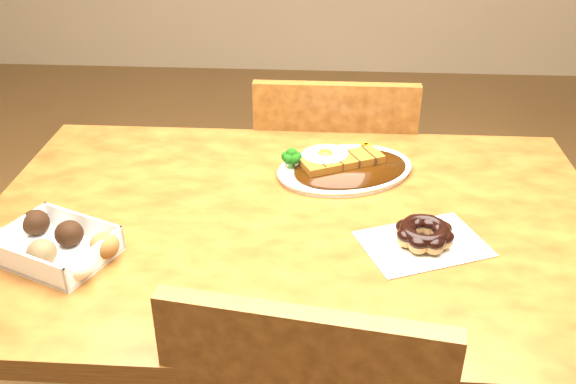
# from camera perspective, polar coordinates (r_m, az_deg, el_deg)

# --- Properties ---
(table) EXTENTS (1.20, 0.80, 0.75)m
(table) POSITION_cam_1_polar(r_m,az_deg,el_deg) (1.28, 0.53, -6.05)
(table) COLOR #4D270F
(table) RESTS_ON ground
(chair_far) EXTENTS (0.42, 0.42, 0.87)m
(chair_far) POSITION_cam_1_polar(r_m,az_deg,el_deg) (1.82, 3.88, -0.65)
(chair_far) COLOR #4D270F
(chair_far) RESTS_ON ground
(katsu_curry_plate) EXTENTS (0.35, 0.30, 0.06)m
(katsu_curry_plate) POSITION_cam_1_polar(r_m,az_deg,el_deg) (1.38, 4.85, 2.31)
(katsu_curry_plate) COLOR white
(katsu_curry_plate) RESTS_ON table
(donut_box) EXTENTS (0.22, 0.20, 0.05)m
(donut_box) POSITION_cam_1_polar(r_m,az_deg,el_deg) (1.18, -19.93, -4.38)
(donut_box) COLOR white
(donut_box) RESTS_ON table
(pon_de_ring) EXTENTS (0.25, 0.22, 0.04)m
(pon_de_ring) POSITION_cam_1_polar(r_m,az_deg,el_deg) (1.16, 12.01, -3.73)
(pon_de_ring) COLOR silver
(pon_de_ring) RESTS_ON table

